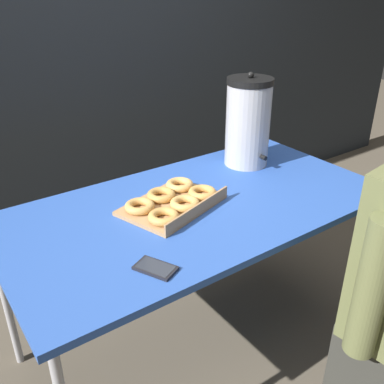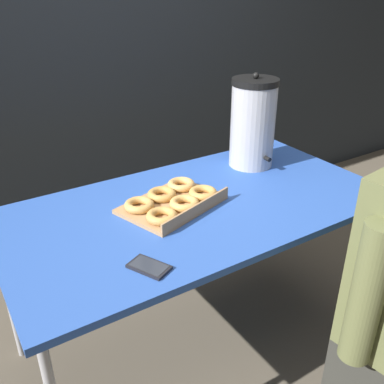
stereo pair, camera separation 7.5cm
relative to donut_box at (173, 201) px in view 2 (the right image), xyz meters
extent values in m
plane|color=brown|center=(0.10, -0.04, -0.76)|extent=(12.00, 12.00, 0.00)
cube|color=#2D56B2|center=(0.10, -0.04, -0.04)|extent=(1.55, 0.81, 0.03)
cylinder|color=#ADADB2|center=(0.83, -0.40, -0.41)|extent=(0.03, 0.03, 0.71)
cylinder|color=#ADADB2|center=(-0.63, 0.32, -0.41)|extent=(0.03, 0.03, 0.71)
cylinder|color=#ADADB2|center=(0.83, 0.32, -0.41)|extent=(0.03, 0.03, 0.71)
cube|color=tan|center=(0.00, 0.00, -0.01)|extent=(0.45, 0.37, 0.02)
cube|color=tan|center=(0.04, -0.12, 0.01)|extent=(0.37, 0.12, 0.04)
torus|color=tan|center=(-0.10, -0.09, 0.01)|extent=(0.16, 0.16, 0.03)
torus|color=#DDA558|center=(0.02, -0.05, 0.01)|extent=(0.12, 0.12, 0.03)
torus|color=tan|center=(0.13, -0.02, 0.01)|extent=(0.15, 0.15, 0.03)
torus|color=tan|center=(-0.13, 0.03, 0.01)|extent=(0.16, 0.16, 0.03)
torus|color=tan|center=(-0.02, 0.06, 0.01)|extent=(0.12, 0.12, 0.03)
torus|color=#E3AA5E|center=(0.10, 0.10, 0.01)|extent=(0.16, 0.16, 0.03)
cylinder|color=#B7B7BC|center=(0.53, 0.17, 0.17)|extent=(0.21, 0.21, 0.39)
cylinder|color=black|center=(0.53, 0.17, 0.38)|extent=(0.21, 0.21, 0.03)
sphere|color=black|center=(0.53, 0.17, 0.40)|extent=(0.03, 0.03, 0.03)
cylinder|color=black|center=(0.53, 0.06, 0.05)|extent=(0.02, 0.05, 0.02)
cube|color=black|center=(-0.27, -0.31, -0.02)|extent=(0.12, 0.15, 0.01)
cube|color=#2D333D|center=(-0.27, -0.31, -0.01)|extent=(0.11, 0.13, 0.00)
cube|color=#33332D|center=(0.50, -0.70, -0.55)|extent=(0.40, 0.30, 0.42)
cylinder|color=#60663D|center=(0.24, -0.74, -0.06)|extent=(0.10, 0.10, 0.50)
camera|label=1|loc=(-0.80, -1.26, 0.79)|focal=40.00mm
camera|label=2|loc=(-0.74, -1.30, 0.79)|focal=40.00mm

